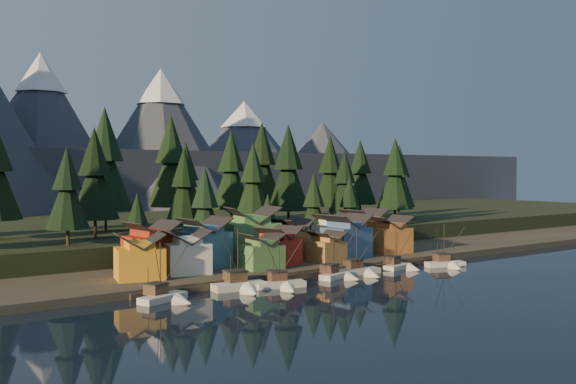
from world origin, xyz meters
TOP-DOWN VIEW (x-y plane):
  - ground at (0.00, 0.00)m, footprint 500.00×500.00m
  - shore_strip at (0.00, 40.00)m, footprint 400.00×50.00m
  - hillside at (0.00, 90.00)m, footprint 420.00×100.00m
  - dock at (0.00, 16.50)m, footprint 80.00×4.00m
  - mountain_ridge at (-4.20, 213.59)m, footprint 560.00×190.00m
  - boat_0 at (-35.62, 9.73)m, footprint 9.53×10.03m
  - boat_1 at (-20.50, 10.84)m, footprint 10.43×11.12m
  - boat_2 at (-13.28, 8.40)m, footprint 10.02×10.50m
  - boat_3 at (1.91, 10.23)m, footprint 8.35×8.90m
  - boat_4 at (8.92, 11.22)m, footprint 10.27×11.01m
  - boat_5 at (20.60, 11.31)m, footprint 8.22×8.77m
  - boat_6 at (31.54, 7.61)m, footprint 9.60×10.04m
  - house_front_0 at (-33.94, 25.01)m, footprint 10.15×9.80m
  - house_front_1 at (-23.91, 25.75)m, footprint 9.65×9.39m
  - house_front_2 at (-8.72, 22.14)m, footprint 8.12×8.18m
  - house_front_3 at (-2.89, 24.49)m, footprint 9.67×9.41m
  - house_front_4 at (8.67, 22.40)m, footprint 6.66×7.16m
  - house_front_5 at (16.73, 24.94)m, footprint 9.91×9.10m
  - house_front_6 at (30.74, 25.18)m, footprint 9.99×9.57m
  - house_back_0 at (-28.50, 32.07)m, footprint 9.88×9.54m
  - house_back_1 at (-16.91, 31.62)m, footprint 9.29×9.40m
  - house_back_2 at (-3.57, 34.36)m, footprint 13.16×12.45m
  - house_back_3 at (5.98, 31.97)m, footprint 10.44×9.72m
  - house_back_4 at (21.36, 34.70)m, footprint 9.66×9.36m
  - house_back_5 at (29.67, 33.30)m, footprint 9.18×9.29m
  - tree_hill_2 at (-40.00, 48.00)m, footprint 8.90×8.90m
  - tree_hill_3 at (-30.00, 60.00)m, footprint 11.05×11.05m
  - tree_hill_4 at (-22.00, 75.00)m, footprint 13.76×13.76m
  - tree_hill_5 at (-12.00, 50.00)m, footprint 9.00×9.00m
  - tree_hill_6 at (-4.00, 65.00)m, footprint 9.92×9.92m
  - tree_hill_7 at (6.00, 48.00)m, footprint 9.70×9.70m
  - tree_hill_8 at (14.00, 72.00)m, footprint 11.66×11.66m
  - tree_hill_9 at (22.00, 55.00)m, footprint 12.12×12.12m
  - tree_hill_10 at (30.00, 80.00)m, footprint 13.23×13.23m
  - tree_hill_11 at (38.00, 50.00)m, footprint 9.13×9.13m
  - tree_hill_12 at (46.00, 66.00)m, footprint 11.31×11.31m
  - tree_hill_13 at (56.00, 48.00)m, footprint 10.84×10.84m
  - tree_hill_14 at (64.00, 72.00)m, footprint 11.13×11.13m
  - tree_hill_15 at (0.00, 82.00)m, footprint 13.54×13.54m
  - tree_hill_17 at (68.00, 58.00)m, footprint 10.21×10.21m
  - tree_shore_0 at (-28.00, 40.00)m, footprint 6.68×6.68m
  - tree_shore_1 at (-12.00, 40.00)m, footprint 9.06×9.06m
  - tree_shore_2 at (5.00, 40.00)m, footprint 6.27×6.27m
  - tree_shore_3 at (19.00, 40.00)m, footprint 8.40×8.40m
  - tree_shore_4 at (31.00, 40.00)m, footprint 8.03×8.03m

SIDE VIEW (x-z plane):
  - ground at x=0.00m, z-range 0.00..0.00m
  - dock at x=0.00m, z-range 0.00..1.00m
  - shore_strip at x=0.00m, z-range 0.00..1.50m
  - boat_4 at x=8.92m, z-range -3.44..7.40m
  - boat_6 at x=31.54m, z-range -3.30..7.30m
  - boat_2 at x=-13.28m, z-range -3.40..7.47m
  - boat_5 at x=20.60m, z-range -3.06..7.20m
  - boat_3 at x=1.91m, z-range -3.09..7.28m
  - boat_0 at x=-35.62m, z-range -3.35..7.56m
  - boat_1 at x=-20.50m, z-range -3.80..8.70m
  - hillside at x=0.00m, z-range 0.00..6.00m
  - house_front_4 at x=8.67m, z-range 1.67..8.30m
  - house_front_2 at x=-8.72m, z-range 1.69..8.96m
  - house_front_3 at x=-2.89m, z-range 1.71..9.84m
  - house_front_0 at x=-33.94m, z-range 1.72..10.20m
  - house_front_1 at x=-23.91m, z-range 1.72..10.25m
  - house_front_6 at x=30.74m, z-range 1.73..10.66m
  - house_back_3 at x=5.98m, z-range 1.73..10.73m
  - house_back_4 at x=21.36m, z-range 1.73..11.08m
  - house_front_5 at x=16.73m, z-range 1.75..11.64m
  - house_back_0 at x=-28.50m, z-range 1.75..11.74m
  - house_back_5 at x=29.67m, z-range 1.76..12.01m
  - house_back_1 at x=-16.91m, z-range 1.76..12.01m
  - house_back_2 at x=-3.57m, z-range 1.80..13.75m
  - tree_shore_2 at x=5.00m, z-range 2.17..16.78m
  - tree_shore_0 at x=-28.00m, z-range 2.21..17.77m
  - tree_shore_4 at x=31.00m, z-range 2.37..21.08m
  - tree_shore_3 at x=19.00m, z-range 2.41..21.99m
  - tree_shore_1 at x=-12.00m, z-range 2.48..23.60m
  - tree_hill_2 at x=-40.00m, z-range 6.96..27.69m
  - tree_hill_5 at x=-12.00m, z-range 6.97..27.95m
  - tree_hill_11 at x=38.00m, z-range 6.99..28.27m
  - tree_hill_7 at x=6.00m, z-range 7.05..29.65m
  - tree_hill_6 at x=-4.00m, z-range 7.08..30.20m
  - tree_hill_17 at x=68.00m, z-range 7.11..30.89m
  - tree_hill_13 at x=56.00m, z-range 7.18..32.43m
  - tree_hill_3 at x=-30.00m, z-range 7.20..32.93m
  - tree_hill_14 at x=64.00m, z-range 7.21..33.14m
  - tree_hill_12 at x=46.00m, z-range 7.23..33.57m
  - tree_hill_8 at x=14.00m, z-range 7.27..34.43m
  - tree_hill_9 at x=22.00m, z-range 7.32..35.54m
  - tree_hill_10 at x=30.00m, z-range 7.44..38.26m
  - tree_hill_15 at x=0.00m, z-range 7.48..39.02m
  - tree_hill_4 at x=-22.00m, z-range 7.50..39.55m
  - mountain_ridge at x=-4.20m, z-range -18.94..71.06m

